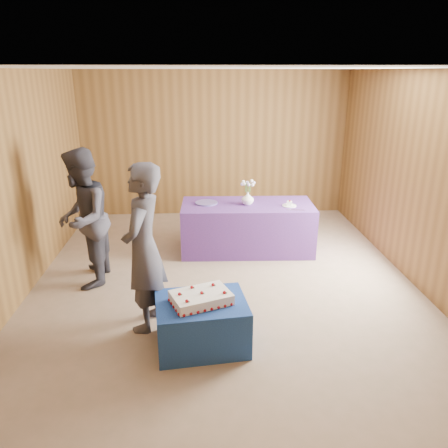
{
  "coord_description": "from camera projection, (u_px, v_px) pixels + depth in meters",
  "views": [
    {
      "loc": [
        -0.32,
        -5.28,
        2.67
      ],
      "look_at": [
        0.01,
        0.1,
        0.78
      ],
      "focal_mm": 35.0,
      "sensor_mm": 36.0,
      "label": 1
    }
  ],
  "objects": [
    {
      "name": "ground",
      "position": [
        224.0,
        281.0,
        5.88
      ],
      "size": [
        6.0,
        6.0,
        0.0
      ],
      "primitive_type": "plane",
      "color": "gray",
      "rests_on": "ground"
    },
    {
      "name": "room_shell",
      "position": [
        224.0,
        147.0,
        5.28
      ],
      "size": [
        5.04,
        6.04,
        2.72
      ],
      "color": "brown",
      "rests_on": "ground"
    },
    {
      "name": "cake_table",
      "position": [
        202.0,
        323.0,
        4.43
      ],
      "size": [
        0.97,
        0.8,
        0.5
      ],
      "primitive_type": "cube",
      "rotation": [
        0.0,
        0.0,
        0.12
      ],
      "color": "#1B4599",
      "rests_on": "ground"
    },
    {
      "name": "serving_table",
      "position": [
        247.0,
        227.0,
        6.78
      ],
      "size": [
        2.03,
        0.97,
        0.75
      ],
      "primitive_type": "cube",
      "rotation": [
        0.0,
        0.0,
        -0.04
      ],
      "color": "#5B2F83",
      "rests_on": "ground"
    },
    {
      "name": "sheet_cake",
      "position": [
        201.0,
        298.0,
        4.32
      ],
      "size": [
        0.69,
        0.58,
        0.14
      ],
      "rotation": [
        0.0,
        0.0,
        0.36
      ],
      "color": "silver",
      "rests_on": "cake_table"
    },
    {
      "name": "vase",
      "position": [
        248.0,
        198.0,
        6.6
      ],
      "size": [
        0.21,
        0.21,
        0.19
      ],
      "primitive_type": "imported",
      "rotation": [
        0.0,
        0.0,
        -0.15
      ],
      "color": "white",
      "rests_on": "serving_table"
    },
    {
      "name": "flower_spray",
      "position": [
        248.0,
        183.0,
        6.52
      ],
      "size": [
        0.22,
        0.22,
        0.17
      ],
      "color": "#346B2A",
      "rests_on": "vase"
    },
    {
      "name": "platter",
      "position": [
        206.0,
        203.0,
        6.68
      ],
      "size": [
        0.43,
        0.43,
        0.02
      ],
      "primitive_type": "cylinder",
      "rotation": [
        0.0,
        0.0,
        -0.32
      ],
      "color": "#5C4E9D",
      "rests_on": "serving_table"
    },
    {
      "name": "plate",
      "position": [
        289.0,
        206.0,
        6.56
      ],
      "size": [
        0.28,
        0.28,
        0.01
      ],
      "primitive_type": "cylinder",
      "rotation": [
        0.0,
        0.0,
        -0.45
      ],
      "color": "white",
      "rests_on": "serving_table"
    },
    {
      "name": "cake_slice",
      "position": [
        289.0,
        203.0,
        6.54
      ],
      "size": [
        0.09,
        0.08,
        0.09
      ],
      "rotation": [
        0.0,
        0.0,
        -0.24
      ],
      "color": "silver",
      "rests_on": "plate"
    },
    {
      "name": "knife",
      "position": [
        296.0,
        210.0,
        6.37
      ],
      "size": [
        0.26,
        0.06,
        0.0
      ],
      "primitive_type": "cube",
      "rotation": [
        0.0,
        0.0,
        -0.14
      ],
      "color": "#B7B7BC",
      "rests_on": "serving_table"
    },
    {
      "name": "guest_left",
      "position": [
        143.0,
        248.0,
        4.57
      ],
      "size": [
        0.56,
        0.74,
        1.83
      ],
      "primitive_type": "imported",
      "rotation": [
        0.0,
        0.0,
        -1.76
      ],
      "color": "#3D3C47",
      "rests_on": "ground"
    },
    {
      "name": "guest_right",
      "position": [
        83.0,
        219.0,
        5.53
      ],
      "size": [
        0.7,
        0.89,
        1.79
      ],
      "primitive_type": "imported",
      "rotation": [
        0.0,
        0.0,
        -1.55
      ],
      "color": "#35333E",
      "rests_on": "ground"
    }
  ]
}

